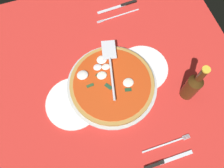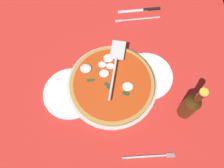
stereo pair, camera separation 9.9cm
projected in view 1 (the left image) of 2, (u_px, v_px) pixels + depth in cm
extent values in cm
cube|color=red|center=(114.00, 81.00, 102.47)|extent=(113.29, 113.29, 0.80)
cube|color=silver|center=(195.00, 1.00, 118.68)|extent=(8.09, 8.09, 0.10)
cube|color=silver|center=(210.00, 26.00, 112.81)|extent=(8.09, 8.09, 0.10)
cube|color=silver|center=(187.00, 18.00, 114.77)|extent=(8.09, 8.09, 0.10)
cube|color=silver|center=(202.00, 45.00, 108.89)|extent=(8.09, 8.09, 0.10)
cube|color=silver|center=(219.00, 75.00, 103.01)|extent=(8.09, 8.09, 0.10)
cube|color=silver|center=(165.00, 9.00, 116.73)|extent=(8.09, 8.09, 0.10)
cube|color=silver|center=(179.00, 35.00, 110.85)|extent=(8.09, 8.09, 0.10)
cube|color=silver|center=(194.00, 64.00, 104.98)|extent=(8.09, 8.09, 0.10)
cube|color=silver|center=(211.00, 97.00, 99.10)|extent=(8.09, 8.09, 0.10)
cube|color=silver|center=(144.00, 1.00, 118.69)|extent=(8.09, 8.09, 0.10)
cube|color=silver|center=(156.00, 26.00, 112.82)|extent=(8.09, 8.09, 0.10)
cube|color=silver|center=(170.00, 54.00, 106.94)|extent=(8.09, 8.09, 0.10)
cube|color=silver|center=(185.00, 86.00, 101.06)|extent=(8.09, 8.09, 0.10)
cube|color=silver|center=(203.00, 121.00, 95.19)|extent=(8.09, 8.09, 0.10)
cube|color=silver|center=(222.00, 161.00, 89.31)|extent=(8.09, 8.09, 0.10)
cube|color=silver|center=(135.00, 18.00, 114.78)|extent=(8.09, 8.09, 0.10)
cube|color=silver|center=(147.00, 45.00, 108.90)|extent=(8.09, 8.09, 0.10)
cube|color=silver|center=(161.00, 75.00, 103.03)|extent=(8.09, 8.09, 0.10)
cube|color=silver|center=(176.00, 109.00, 97.15)|extent=(8.09, 8.09, 0.10)
cube|color=silver|center=(193.00, 147.00, 91.27)|extent=(8.09, 8.09, 0.10)
cube|color=silver|center=(114.00, 9.00, 116.74)|extent=(8.09, 8.09, 0.10)
cube|color=silver|center=(124.00, 35.00, 110.87)|extent=(8.09, 8.09, 0.10)
cube|color=silver|center=(137.00, 64.00, 104.99)|extent=(8.09, 8.09, 0.10)
cube|color=silver|center=(150.00, 97.00, 99.11)|extent=(8.09, 8.09, 0.10)
cube|color=silver|center=(166.00, 134.00, 93.24)|extent=(8.09, 8.09, 0.10)
cube|color=silver|center=(93.00, 1.00, 118.71)|extent=(8.09, 8.09, 0.10)
cube|color=silver|center=(103.00, 26.00, 112.83)|extent=(8.09, 8.09, 0.10)
cube|color=silver|center=(114.00, 54.00, 106.95)|extent=(8.09, 8.09, 0.10)
cube|color=silver|center=(126.00, 86.00, 101.08)|extent=(8.09, 8.09, 0.10)
cube|color=silver|center=(139.00, 121.00, 95.20)|extent=(8.09, 8.09, 0.10)
cube|color=silver|center=(154.00, 161.00, 89.32)|extent=(8.09, 8.09, 0.10)
cube|color=silver|center=(82.00, 17.00, 114.79)|extent=(8.09, 8.09, 0.10)
cube|color=silver|center=(91.00, 45.00, 108.92)|extent=(8.09, 8.09, 0.10)
cube|color=silver|center=(102.00, 75.00, 103.04)|extent=(8.09, 8.09, 0.10)
cube|color=silver|center=(114.00, 109.00, 97.16)|extent=(8.09, 8.09, 0.10)
cube|color=silver|center=(127.00, 147.00, 91.29)|extent=(8.09, 8.09, 0.10)
cube|color=silver|center=(62.00, 9.00, 116.76)|extent=(8.09, 8.09, 0.10)
cube|color=silver|center=(70.00, 35.00, 110.88)|extent=(8.09, 8.09, 0.10)
cube|color=silver|center=(79.00, 64.00, 105.00)|extent=(8.09, 8.09, 0.10)
cube|color=silver|center=(89.00, 97.00, 99.13)|extent=(8.09, 8.09, 0.10)
cube|color=silver|center=(101.00, 134.00, 93.25)|extent=(8.09, 8.09, 0.10)
cube|color=silver|center=(42.00, 1.00, 118.72)|extent=(8.09, 8.09, 0.10)
cube|color=silver|center=(49.00, 26.00, 112.84)|extent=(8.09, 8.09, 0.10)
cube|color=silver|center=(57.00, 54.00, 106.97)|extent=(8.09, 8.09, 0.10)
cube|color=silver|center=(66.00, 86.00, 101.09)|extent=(8.09, 8.09, 0.10)
cube|color=silver|center=(76.00, 121.00, 95.21)|extent=(8.09, 8.09, 0.10)
cube|color=silver|center=(87.00, 161.00, 89.33)|extent=(8.09, 8.09, 0.10)
cube|color=silver|center=(29.00, 17.00, 114.81)|extent=(8.09, 8.09, 0.10)
cube|color=silver|center=(36.00, 45.00, 108.93)|extent=(8.09, 8.09, 0.10)
cube|color=silver|center=(43.00, 75.00, 103.05)|extent=(8.09, 8.09, 0.10)
cube|color=silver|center=(52.00, 109.00, 97.18)|extent=(8.09, 8.09, 0.10)
cube|color=silver|center=(61.00, 147.00, 91.30)|extent=(8.09, 8.09, 0.10)
cube|color=silver|center=(10.00, 9.00, 116.77)|extent=(8.09, 8.09, 0.10)
cube|color=silver|center=(16.00, 35.00, 110.89)|extent=(8.09, 8.09, 0.10)
cube|color=silver|center=(22.00, 64.00, 105.02)|extent=(8.09, 8.09, 0.10)
cube|color=silver|center=(28.00, 97.00, 99.14)|extent=(8.09, 8.09, 0.10)
cube|color=silver|center=(36.00, 134.00, 93.26)|extent=(8.09, 8.09, 0.10)
cube|color=silver|center=(1.00, 54.00, 106.98)|extent=(8.09, 8.09, 0.10)
cube|color=silver|center=(6.00, 86.00, 101.10)|extent=(8.09, 8.09, 0.10)
cube|color=silver|center=(12.00, 121.00, 95.22)|extent=(8.09, 8.09, 0.10)
cube|color=silver|center=(19.00, 161.00, 89.35)|extent=(8.09, 8.09, 0.10)
cylinder|color=#B3B8BA|center=(112.00, 86.00, 100.32)|extent=(38.21, 38.21, 1.37)
cylinder|color=white|center=(142.00, 68.00, 103.68)|extent=(22.35, 22.35, 1.00)
cylinder|color=white|center=(73.00, 103.00, 97.48)|extent=(22.74, 22.74, 1.00)
cylinder|color=#B3843D|center=(112.00, 84.00, 98.85)|extent=(35.53, 35.53, 1.80)
cylinder|color=#C33C11|center=(112.00, 83.00, 97.88)|extent=(32.40, 32.40, 0.30)
ellipsoid|color=white|center=(102.00, 75.00, 98.46)|extent=(4.26, 3.72, 1.12)
ellipsoid|color=white|center=(102.00, 60.00, 101.37)|extent=(4.47, 4.04, 0.98)
ellipsoid|color=white|center=(98.00, 67.00, 99.78)|extent=(3.69, 3.11, 1.36)
ellipsoid|color=silver|center=(128.00, 83.00, 97.36)|extent=(4.51, 4.04, 0.86)
ellipsoid|color=silver|center=(83.00, 75.00, 98.46)|extent=(4.78, 4.32, 1.24)
ellipsoid|color=white|center=(106.00, 67.00, 99.87)|extent=(3.64, 2.93, 1.32)
cube|color=#143D1F|center=(100.00, 76.00, 98.73)|extent=(3.26, 3.46, 0.30)
cube|color=#1D482D|center=(108.00, 86.00, 96.99)|extent=(3.03, 3.54, 0.30)
cube|color=#1F4425|center=(128.00, 90.00, 96.44)|extent=(2.96, 2.02, 0.30)
cube|color=#294C26|center=(90.00, 85.00, 97.16)|extent=(3.14, 1.46, 0.30)
cube|color=silver|center=(109.00, 50.00, 102.10)|extent=(7.84, 10.23, 0.30)
cylinder|color=silver|center=(112.00, 79.00, 96.44)|extent=(5.04, 18.62, 1.00)
cube|color=white|center=(119.00, 11.00, 115.74)|extent=(20.28, 12.32, 0.60)
cube|color=silver|center=(121.00, 15.00, 114.44)|extent=(18.74, 1.54, 0.25)
cube|color=silver|center=(100.00, 21.00, 113.09)|extent=(3.01, 0.37, 0.25)
cube|color=silver|center=(100.00, 22.00, 112.93)|extent=(3.01, 0.37, 0.25)
cube|color=silver|center=(100.00, 22.00, 112.77)|extent=(3.01, 0.37, 0.25)
cube|color=black|center=(129.00, 3.00, 116.86)|extent=(8.27, 1.61, 0.80)
cube|color=silver|center=(111.00, 9.00, 115.83)|extent=(14.45, 2.12, 0.25)
cube|color=white|center=(165.00, 153.00, 90.13)|extent=(16.24, 12.71, 0.60)
cube|color=silver|center=(163.00, 145.00, 90.78)|extent=(16.90, 0.61, 0.25)
cube|color=silver|center=(187.00, 139.00, 91.74)|extent=(3.00, 0.22, 0.25)
cube|color=silver|center=(186.00, 138.00, 91.90)|extent=(3.00, 0.22, 0.25)
cube|color=silver|center=(186.00, 137.00, 92.06)|extent=(3.00, 0.22, 0.25)
cube|color=silver|center=(185.00, 135.00, 92.22)|extent=(3.00, 0.22, 0.25)
cube|color=black|center=(154.00, 165.00, 87.74)|extent=(7.82, 1.20, 0.80)
cube|color=silver|center=(176.00, 157.00, 89.05)|extent=(13.69, 1.41, 0.25)
cylinder|color=#3F270E|center=(191.00, 88.00, 93.76)|extent=(5.92, 5.92, 12.76)
cone|color=#3F270E|center=(197.00, 80.00, 86.64)|extent=(5.92, 5.92, 2.65)
cylinder|color=#3F270E|center=(202.00, 75.00, 82.02)|extent=(2.54, 2.54, 7.35)
cylinder|color=gold|center=(206.00, 70.00, 78.34)|extent=(2.92, 2.92, 0.60)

